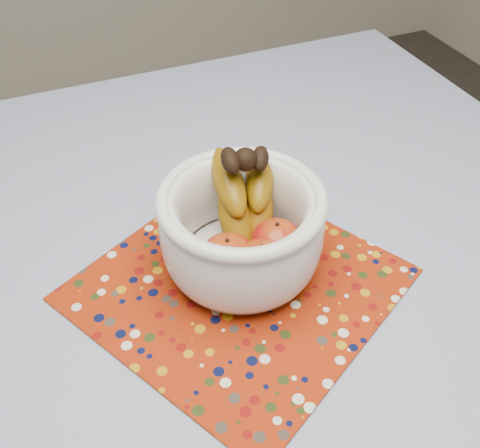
# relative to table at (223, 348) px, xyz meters

# --- Properties ---
(table) EXTENTS (1.20, 1.20, 0.75)m
(table) POSITION_rel_table_xyz_m (0.00, 0.00, 0.00)
(table) COLOR brown
(table) RESTS_ON ground
(tablecloth) EXTENTS (1.32, 1.32, 0.01)m
(tablecloth) POSITION_rel_table_xyz_m (0.00, 0.00, 0.08)
(tablecloth) COLOR slate
(tablecloth) RESTS_ON table
(placemat) EXTENTS (0.49, 0.49, 0.00)m
(placemat) POSITION_rel_table_xyz_m (0.03, 0.03, 0.09)
(placemat) COLOR maroon
(placemat) RESTS_ON tablecloth
(fruit_bowl) EXTENTS (0.22, 0.22, 0.17)m
(fruit_bowl) POSITION_rel_table_xyz_m (0.06, 0.06, 0.17)
(fruit_bowl) COLOR silver
(fruit_bowl) RESTS_ON placemat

